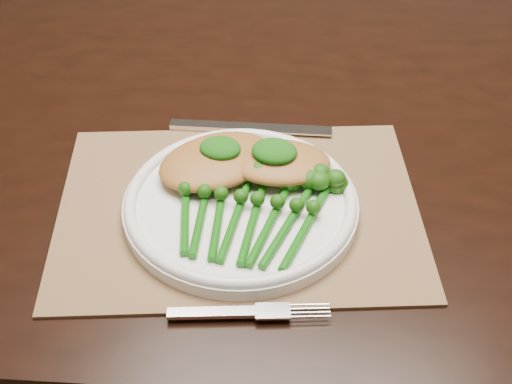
% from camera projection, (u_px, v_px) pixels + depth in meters
% --- Properties ---
extents(dining_table, '(1.73, 1.15, 0.75)m').
position_uv_depth(dining_table, '(280.00, 288.00, 1.24)').
color(dining_table, black).
rests_on(dining_table, ground).
extents(placemat, '(0.49, 0.41, 0.00)m').
position_uv_depth(placemat, '(239.00, 208.00, 0.84)').
color(placemat, brown).
rests_on(placemat, dining_table).
extents(dinner_plate, '(0.27, 0.27, 0.02)m').
position_uv_depth(dinner_plate, '(241.00, 203.00, 0.82)').
color(dinner_plate, white).
rests_on(dinner_plate, placemat).
extents(knife, '(0.22, 0.05, 0.01)m').
position_uv_depth(knife, '(235.00, 127.00, 0.95)').
color(knife, silver).
rests_on(knife, placemat).
extents(fork, '(0.16, 0.06, 0.01)m').
position_uv_depth(fork, '(259.00, 312.00, 0.71)').
color(fork, silver).
rests_on(fork, placemat).
extents(chicken_fillet_left, '(0.17, 0.17, 0.03)m').
position_uv_depth(chicken_fillet_left, '(216.00, 161.00, 0.85)').
color(chicken_fillet_left, '#A76D30').
rests_on(chicken_fillet_left, dinner_plate).
extents(chicken_fillet_right, '(0.14, 0.11, 0.02)m').
position_uv_depth(chicken_fillet_right, '(279.00, 162.00, 0.84)').
color(chicken_fillet_right, '#A76D30').
rests_on(chicken_fillet_right, dinner_plate).
extents(pesto_dollop_left, '(0.05, 0.04, 0.02)m').
position_uv_depth(pesto_dollop_left, '(220.00, 148.00, 0.85)').
color(pesto_dollop_left, '#0C4309').
rests_on(pesto_dollop_left, chicken_fillet_left).
extents(pesto_dollop_right, '(0.05, 0.05, 0.02)m').
position_uv_depth(pesto_dollop_right, '(274.00, 151.00, 0.84)').
color(pesto_dollop_right, '#0C4309').
rests_on(pesto_dollop_right, chicken_fillet_right).
extents(broccolini_bundle, '(0.17, 0.18, 0.04)m').
position_uv_depth(broccolini_bundle, '(245.00, 217.00, 0.79)').
color(broccolini_bundle, '#0F560B').
rests_on(broccolini_bundle, dinner_plate).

